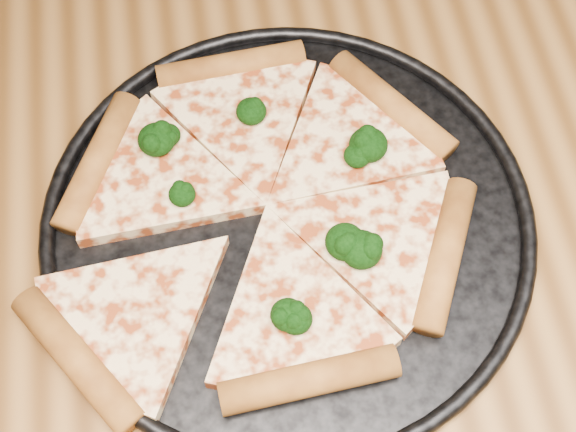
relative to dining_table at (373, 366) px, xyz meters
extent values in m
cube|color=brown|center=(0.00, 0.00, 0.07)|extent=(1.20, 0.90, 0.04)
cylinder|color=black|center=(-0.06, 0.10, 0.09)|extent=(0.39, 0.39, 0.01)
torus|color=black|center=(-0.06, 0.10, 0.10)|extent=(0.40, 0.40, 0.01)
cylinder|color=#AD6C2B|center=(0.05, 0.19, 0.11)|extent=(0.10, 0.12, 0.03)
cylinder|color=#AD6C2B|center=(-0.09, 0.26, 0.11)|extent=(0.13, 0.03, 0.03)
cylinder|color=#AD6C2B|center=(-0.21, 0.18, 0.11)|extent=(0.08, 0.13, 0.03)
cylinder|color=#AD6C2B|center=(-0.23, 0.01, 0.11)|extent=(0.10, 0.12, 0.03)
cylinder|color=#AD6C2B|center=(-0.06, -0.04, 0.11)|extent=(0.13, 0.03, 0.03)
cylinder|color=#AD6C2B|center=(0.06, 0.05, 0.11)|extent=(0.08, 0.13, 0.03)
ellipsoid|color=black|center=(-0.14, 0.13, 0.12)|extent=(0.02, 0.02, 0.02)
ellipsoid|color=black|center=(-0.08, 0.20, 0.12)|extent=(0.03, 0.03, 0.02)
ellipsoid|color=black|center=(-0.01, 0.06, 0.12)|extent=(0.03, 0.03, 0.02)
ellipsoid|color=black|center=(0.02, 0.15, 0.12)|extent=(0.03, 0.03, 0.02)
ellipsoid|color=black|center=(-0.16, 0.18, 0.12)|extent=(0.03, 0.03, 0.02)
ellipsoid|color=black|center=(-0.07, 0.01, 0.12)|extent=(0.03, 0.03, 0.02)
ellipsoid|color=black|center=(-0.02, 0.06, 0.12)|extent=(0.03, 0.03, 0.02)
ellipsoid|color=black|center=(0.01, 0.14, 0.12)|extent=(0.02, 0.02, 0.02)
ellipsoid|color=black|center=(-0.07, 0.01, 0.12)|extent=(0.03, 0.03, 0.02)
ellipsoid|color=black|center=(-0.15, 0.19, 0.12)|extent=(0.02, 0.02, 0.02)
camera|label=1|loc=(-0.11, -0.21, 0.69)|focal=51.33mm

